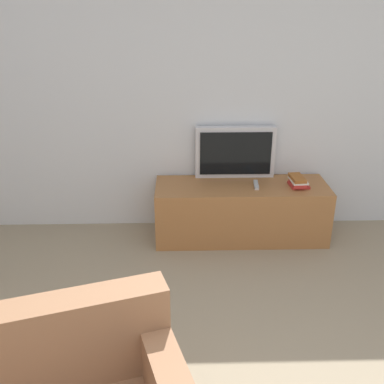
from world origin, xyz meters
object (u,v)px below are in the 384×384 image
(remote_on_stand, at_px, (256,185))
(book_stack, at_px, (298,182))
(television, at_px, (235,152))
(tv_stand, at_px, (241,211))

(remote_on_stand, bearing_deg, book_stack, -2.79)
(remote_on_stand, bearing_deg, television, 125.20)
(book_stack, xyz_separation_m, remote_on_stand, (-0.37, 0.02, -0.03))
(television, height_order, book_stack, television)
(book_stack, height_order, remote_on_stand, book_stack)
(tv_stand, distance_m, book_stack, 0.58)
(tv_stand, height_order, remote_on_stand, remote_on_stand)
(television, bearing_deg, book_stack, -25.70)
(book_stack, bearing_deg, tv_stand, 175.17)
(tv_stand, relative_size, television, 2.12)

